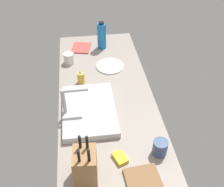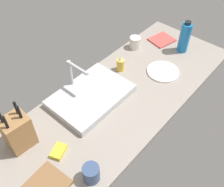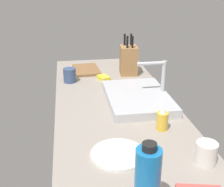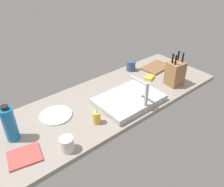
% 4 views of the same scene
% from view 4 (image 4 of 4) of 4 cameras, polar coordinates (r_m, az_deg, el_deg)
% --- Properties ---
extents(countertop_slab, '(1.89, 0.66, 0.04)m').
position_cam_4_polar(countertop_slab, '(1.78, -0.58, -1.69)').
color(countertop_slab, gray).
rests_on(countertop_slab, ground).
extents(sink_basin, '(0.48, 0.34, 0.05)m').
position_cam_4_polar(sink_basin, '(1.72, 4.20, -1.48)').
color(sink_basin, '#B7BABF').
rests_on(sink_basin, countertop_slab).
extents(faucet, '(0.06, 0.17, 0.22)m').
position_cam_4_polar(faucet, '(1.59, 7.88, 0.17)').
color(faucet, '#B7BABF').
rests_on(faucet, countertop_slab).
extents(knife_block, '(0.14, 0.12, 0.28)m').
position_cam_4_polar(knife_block, '(1.97, 15.35, 4.89)').
color(knife_block, '#9E7042').
rests_on(knife_block, countertop_slab).
extents(cutting_board, '(0.28, 0.20, 0.02)m').
position_cam_4_polar(cutting_board, '(2.24, 10.82, 6.39)').
color(cutting_board, brown).
rests_on(cutting_board, countertop_slab).
extents(soap_bottle, '(0.05, 0.05, 0.11)m').
position_cam_4_polar(soap_bottle, '(1.51, -3.87, -5.80)').
color(soap_bottle, gold).
rests_on(soap_bottle, countertop_slab).
extents(water_bottle, '(0.08, 0.08, 0.24)m').
position_cam_4_polar(water_bottle, '(1.48, -24.04, -6.89)').
color(water_bottle, '#1970B7').
rests_on(water_bottle, countertop_slab).
extents(dinner_plate, '(0.22, 0.22, 0.01)m').
position_cam_4_polar(dinner_plate, '(1.64, -13.72, -5.22)').
color(dinner_plate, white).
rests_on(dinner_plate, countertop_slab).
extents(dish_towel, '(0.21, 0.19, 0.01)m').
position_cam_4_polar(dish_towel, '(1.41, -20.87, -14.30)').
color(dish_towel, '#CC4C47').
rests_on(dish_towel, countertop_slab).
extents(coffee_mug, '(0.08, 0.08, 0.09)m').
position_cam_4_polar(coffee_mug, '(1.36, -11.13, -12.20)').
color(coffee_mug, silver).
rests_on(coffee_mug, countertop_slab).
extents(ceramic_cup, '(0.08, 0.08, 0.09)m').
position_cam_4_polar(ceramic_cup, '(2.16, 4.69, 6.90)').
color(ceramic_cup, '#384C75').
rests_on(ceramic_cup, countertop_slab).
extents(dish_sponge, '(0.11, 0.09, 0.02)m').
position_cam_4_polar(dish_sponge, '(2.05, 9.30, 3.93)').
color(dish_sponge, yellow).
rests_on(dish_sponge, countertop_slab).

